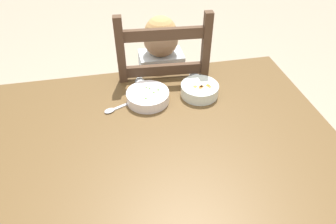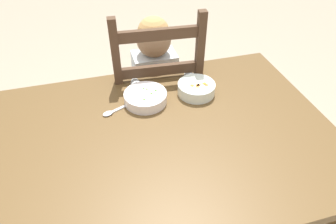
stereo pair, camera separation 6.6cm
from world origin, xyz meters
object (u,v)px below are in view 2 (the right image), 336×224
at_px(dining_table, 158,153).
at_px(dining_chair, 156,102).
at_px(bowl_of_peas, 146,97).
at_px(spoon, 112,112).
at_px(child_figure, 156,79).
at_px(bowl_of_carrots, 196,88).

height_order(dining_table, dining_chair, dining_chair).
relative_size(dining_chair, bowl_of_peas, 5.77).
bearing_deg(dining_chair, spoon, -128.24).
height_order(child_figure, bowl_of_peas, child_figure).
relative_size(dining_chair, bowl_of_carrots, 6.41).
height_order(bowl_of_peas, bowl_of_carrots, bowl_of_carrots).
bearing_deg(spoon, child_figure, 51.11).
height_order(dining_chair, bowl_of_peas, dining_chair).
height_order(dining_table, child_figure, child_figure).
relative_size(child_figure, bowl_of_carrots, 5.93).
height_order(dining_chair, bowl_of_carrots, dining_chair).
height_order(child_figure, bowl_of_carrots, child_figure).
distance_m(child_figure, spoon, 0.43).
relative_size(dining_table, child_figure, 1.40).
bearing_deg(child_figure, dining_table, -102.88).
distance_m(bowl_of_carrots, spoon, 0.38).
bearing_deg(child_figure, bowl_of_carrots, -69.05).
bearing_deg(dining_chair, dining_table, -102.38).
xyz_separation_m(child_figure, bowl_of_peas, (-0.11, -0.29, 0.12)).
xyz_separation_m(dining_chair, bowl_of_peas, (-0.11, -0.29, 0.28)).
bearing_deg(dining_table, child_figure, 77.12).
height_order(dining_table, bowl_of_peas, bowl_of_peas).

